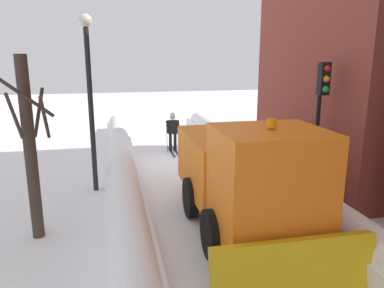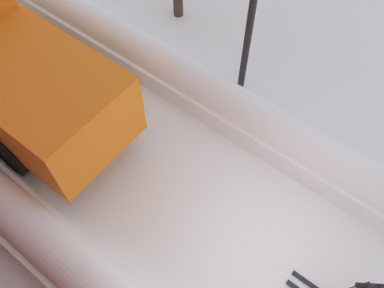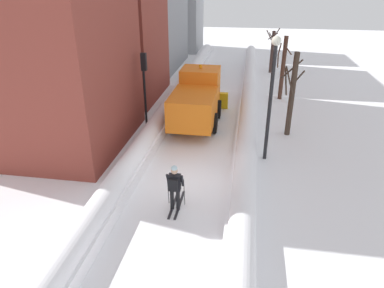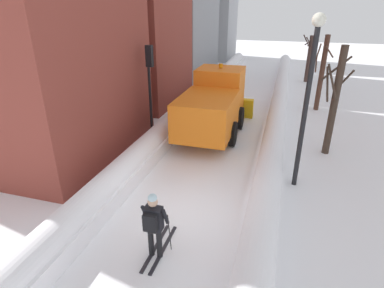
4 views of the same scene
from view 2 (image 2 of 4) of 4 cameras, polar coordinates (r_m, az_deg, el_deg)
The scene contains 1 object.
plow_truck at distance 9.63m, azimuth -25.48°, elevation 9.80°, with size 3.20×5.98×3.12m.
Camera 2 is at (-2.73, -0.56, 7.79)m, focal length 37.39 mm.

